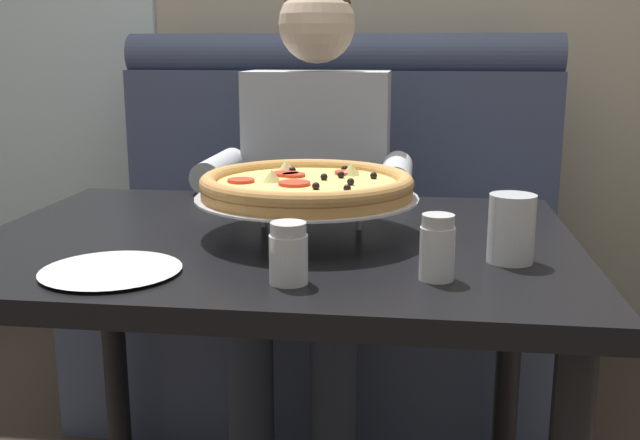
{
  "coord_description": "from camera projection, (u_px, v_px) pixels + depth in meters",
  "views": [
    {
      "loc": [
        0.27,
        -1.36,
        1.08
      ],
      "look_at": [
        0.08,
        0.05,
        0.75
      ],
      "focal_mm": 41.75,
      "sensor_mm": 36.0,
      "label": 1
    }
  ],
  "objects": [
    {
      "name": "plate_near_left",
      "position": [
        111.0,
        267.0,
        1.19
      ],
      "size": [
        0.23,
        0.23,
        0.02
      ],
      "color": "white",
      "rests_on": "dining_table"
    },
    {
      "name": "shaker_parmesan",
      "position": [
        289.0,
        258.0,
        1.13
      ],
      "size": [
        0.06,
        0.06,
        0.1
      ],
      "color": "white",
      "rests_on": "dining_table"
    },
    {
      "name": "diner_main",
      "position": [
        313.0,
        187.0,
        2.04
      ],
      "size": [
        0.54,
        0.64,
        1.27
      ],
      "color": "#2D3342",
      "rests_on": "ground_plane"
    },
    {
      "name": "dining_table",
      "position": [
        276.0,
        283.0,
        1.45
      ],
      "size": [
        1.13,
        0.84,
        0.73
      ],
      "color": "black",
      "rests_on": "ground_plane"
    },
    {
      "name": "pizza",
      "position": [
        307.0,
        187.0,
        1.41
      ],
      "size": [
        0.43,
        0.43,
        0.13
      ],
      "color": "silver",
      "rests_on": "dining_table"
    },
    {
      "name": "shaker_pepper_flakes",
      "position": [
        437.0,
        252.0,
        1.14
      ],
      "size": [
        0.05,
        0.05,
        0.1
      ],
      "color": "white",
      "rests_on": "dining_table"
    },
    {
      "name": "drinking_glass",
      "position": [
        511.0,
        233.0,
        1.24
      ],
      "size": [
        0.08,
        0.08,
        0.12
      ],
      "color": "silver",
      "rests_on": "dining_table"
    },
    {
      "name": "booth_bench",
      "position": [
        330.0,
        269.0,
        2.36
      ],
      "size": [
        1.44,
        0.78,
        1.13
      ],
      "color": "#424C6B",
      "rests_on": "ground_plane"
    }
  ]
}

